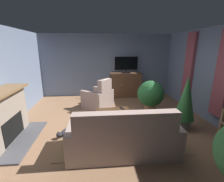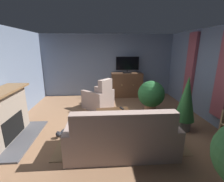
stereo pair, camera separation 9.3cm
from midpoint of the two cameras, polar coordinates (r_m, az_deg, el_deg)
name	(u,v)px [view 1 (the left image)]	position (r m, az deg, el deg)	size (l,w,h in m)	color
ground_plane	(113,128)	(4.35, -0.22, -13.18)	(6.12, 6.59, 0.04)	#936B4C
wall_back	(106,66)	(6.90, -2.42, 9.18)	(6.12, 0.10, 2.62)	slate
wall_right_with_window	(220,77)	(4.99, 34.04, 4.09)	(0.10, 6.59, 2.62)	slate
curtain_panel_near	(223,74)	(4.73, 34.87, 5.10)	(0.10, 0.44, 2.20)	#A34C56
curtain_panel_far	(189,67)	(5.95, 25.76, 7.93)	(0.10, 0.44, 2.20)	#A34C56
rug_central	(119,135)	(3.99, 2.04, -15.58)	(2.79, 1.75, 0.01)	#8E704C
fireplace	(3,119)	(4.28, -35.38, -8.22)	(0.90, 1.68, 1.17)	#4C4C51
tv_cabinet	(125,85)	(6.78, 4.51, 2.04)	(1.31, 0.48, 1.03)	#402A1C
television	(126,64)	(6.57, 4.75, 9.59)	(0.95, 0.20, 0.68)	black
coffee_table	(114,113)	(4.25, -0.07, -7.86)	(0.93, 0.57, 0.44)	#422B19
tv_remote	(122,108)	(4.37, 3.02, -6.22)	(0.17, 0.05, 0.02)	black
sofa_floral	(123,138)	(3.27, 3.18, -16.76)	(2.16, 0.93, 1.01)	#A3897F
armchair_by_fireplace	(98,99)	(5.53, -5.42, -2.77)	(1.17, 1.16, 1.08)	#A3897F
potted_plant_on_hearth_side	(186,101)	(4.35, 24.67, -3.34)	(0.50, 0.50, 1.41)	slate
potted_plant_tall_palm_by_window	(151,95)	(4.98, 13.31, -1.39)	(0.81, 0.81, 1.10)	#99664C
cat	(66,132)	(4.11, -17.03, -14.03)	(0.51, 0.53, 0.19)	#2D2D33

